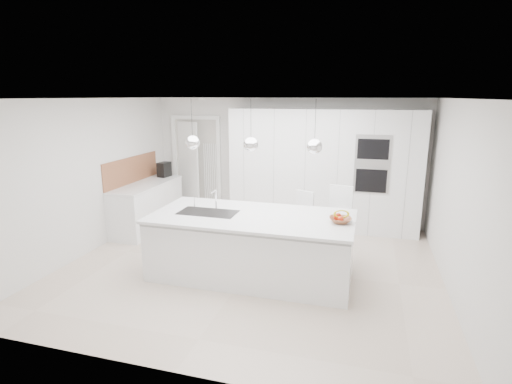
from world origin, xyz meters
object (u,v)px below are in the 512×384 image
(fruit_bowl, at_px, (340,220))
(bar_stool_right, at_px, (339,225))
(bar_stool_left, at_px, (303,225))
(island_base, at_px, (251,248))
(espresso_machine, at_px, (164,169))

(fruit_bowl, xyz_separation_m, bar_stool_right, (-0.06, 0.85, -0.35))
(bar_stool_left, bearing_deg, fruit_bowl, -34.65)
(island_base, distance_m, bar_stool_left, 1.14)
(bar_stool_right, bearing_deg, espresso_machine, 172.30)
(espresso_machine, relative_size, bar_stool_right, 0.26)
(fruit_bowl, bearing_deg, bar_stool_left, 124.21)
(island_base, height_order, bar_stool_right, bar_stool_right)
(island_base, distance_m, fruit_bowl, 1.32)
(espresso_machine, xyz_separation_m, bar_stool_left, (3.11, -1.22, -0.53))
(espresso_machine, distance_m, bar_stool_left, 3.38)
(island_base, height_order, bar_stool_left, bar_stool_left)
(island_base, height_order, fruit_bowl, fruit_bowl)
(espresso_machine, relative_size, bar_stool_left, 0.29)
(island_base, bearing_deg, fruit_bowl, 1.65)
(bar_stool_left, distance_m, bar_stool_right, 0.59)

